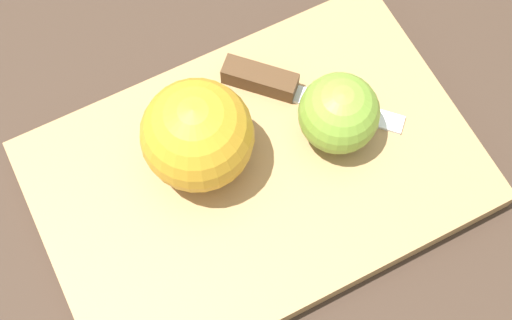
% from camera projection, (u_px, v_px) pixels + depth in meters
% --- Properties ---
extents(ground_plane, '(4.00, 4.00, 0.00)m').
position_uv_depth(ground_plane, '(256.00, 180.00, 0.60)').
color(ground_plane, '#38281E').
extents(cutting_board, '(0.37, 0.25, 0.02)m').
position_uv_depth(cutting_board, '(256.00, 175.00, 0.59)').
color(cutting_board, '#A37A4C').
rests_on(cutting_board, ground_plane).
extents(apple_half_left, '(0.09, 0.09, 0.09)m').
position_uv_depth(apple_half_left, '(197.00, 135.00, 0.54)').
color(apple_half_left, gold).
rests_on(apple_half_left, cutting_board).
extents(apple_half_right, '(0.07, 0.07, 0.07)m').
position_uv_depth(apple_half_right, '(339.00, 113.00, 0.56)').
color(apple_half_right, olive).
rests_on(apple_half_right, cutting_board).
extents(knife, '(0.13, 0.12, 0.02)m').
position_uv_depth(knife, '(274.00, 84.00, 0.60)').
color(knife, silver).
rests_on(knife, cutting_board).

